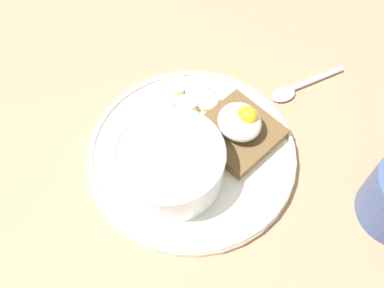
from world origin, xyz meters
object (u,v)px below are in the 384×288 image
object	(u,v)px
banana_slice_inner	(207,102)
spoon	(298,87)
poached_egg	(241,121)
oatmeal_bowl	(170,164)
banana_slice_front	(187,105)
banana_slice_left	(162,107)
banana_slice_back	(176,86)
banana_slice_right	(197,90)
toast_slice	(238,132)

from	to	relation	value
banana_slice_inner	spoon	bearing A→B (deg)	69.17
poached_egg	banana_slice_inner	distance (cm)	6.93
oatmeal_bowl	banana_slice_front	size ratio (longest dim) A/B	3.41
poached_egg	banana_slice_left	xyz separation A→B (cm)	(-9.47, -5.62, -2.70)
banana_slice_front	spoon	size ratio (longest dim) A/B	0.32
oatmeal_bowl	banana_slice_back	bearing A→B (deg)	141.23
banana_slice_left	banana_slice_back	distance (cm)	4.09
banana_slice_left	banana_slice_back	world-z (taller)	same
banana_slice_right	spoon	world-z (taller)	banana_slice_right
banana_slice_front	banana_slice_inner	world-z (taller)	banana_slice_inner
toast_slice	banana_slice_left	size ratio (longest dim) A/B	2.52
banana_slice_left	banana_slice_right	distance (cm)	5.65
banana_slice_inner	oatmeal_bowl	bearing A→B (deg)	-60.97
banana_slice_left	banana_slice_front	bearing A→B (deg)	59.31
banana_slice_front	oatmeal_bowl	bearing A→B (deg)	-47.65
banana_slice_left	banana_slice_right	bearing A→B (deg)	85.96
banana_slice_inner	spoon	world-z (taller)	banana_slice_inner
toast_slice	poached_egg	world-z (taller)	poached_egg
toast_slice	banana_slice_inner	xyz separation A→B (cm)	(-6.34, -0.07, -0.06)
banana_slice_left	spoon	bearing A→B (deg)	66.51
banana_slice_left	spoon	distance (cm)	19.94
poached_egg	banana_slice_left	distance (cm)	11.34
banana_slice_back	spoon	world-z (taller)	banana_slice_back
oatmeal_bowl	banana_slice_right	xyz separation A→B (cm)	(-8.34, 10.44, -2.20)
toast_slice	banana_slice_inner	bearing A→B (deg)	-179.40
oatmeal_bowl	toast_slice	xyz separation A→B (cm)	(0.65, 10.31, -1.87)
poached_egg	banana_slice_left	bearing A→B (deg)	-149.30
banana_slice_inner	banana_slice_front	bearing A→B (deg)	-117.77
poached_egg	banana_slice_back	size ratio (longest dim) A/B	1.41
toast_slice	spoon	distance (cm)	12.92
spoon	banana_slice_back	bearing A→B (deg)	-123.77
oatmeal_bowl	banana_slice_front	world-z (taller)	oatmeal_bowl
poached_egg	banana_slice_inner	world-z (taller)	poached_egg
oatmeal_bowl	banana_slice_left	bearing A→B (deg)	151.15
banana_slice_left	banana_slice_back	xyz separation A→B (cm)	(-1.82, 3.67, -0.06)
oatmeal_bowl	banana_slice_inner	size ratio (longest dim) A/B	3.21
banana_slice_left	banana_slice_back	size ratio (longest dim) A/B	1.01
poached_egg	banana_slice_left	world-z (taller)	poached_egg
poached_egg	toast_slice	bearing A→B (deg)	-121.14
banana_slice_front	banana_slice_right	bearing A→B (deg)	115.71
spoon	banana_slice_left	bearing A→B (deg)	-113.49
banana_slice_inner	poached_egg	bearing A→B (deg)	1.70
banana_slice_back	toast_slice	bearing A→B (deg)	9.27
banana_slice_front	banana_slice_back	xyz separation A→B (cm)	(-3.54, 0.78, -0.08)
toast_slice	banana_slice_back	distance (cm)	11.36
banana_slice_right	spoon	xyz separation A→B (cm)	(7.53, 12.62, -1.15)
oatmeal_bowl	spoon	xyz separation A→B (cm)	(-0.81, 23.06, -3.35)
banana_slice_front	banana_slice_left	xyz separation A→B (cm)	(-1.72, -2.89, -0.02)
oatmeal_bowl	toast_slice	bearing A→B (deg)	86.37
toast_slice	poached_egg	size ratio (longest dim) A/B	1.82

